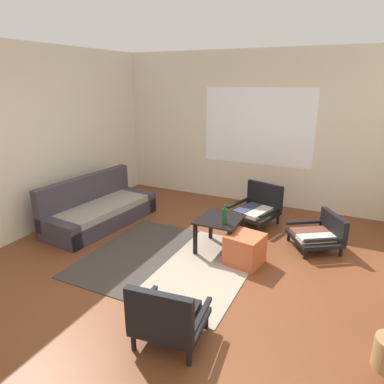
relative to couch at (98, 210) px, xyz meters
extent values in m
plane|color=brown|center=(1.94, -0.93, -0.23)|extent=(7.80, 7.80, 0.00)
cube|color=beige|center=(1.94, 2.13, 1.12)|extent=(5.60, 0.12, 2.70)
cube|color=white|center=(1.94, 2.07, 1.18)|extent=(1.96, 0.01, 1.34)
cube|color=beige|center=(-0.72, -0.63, 1.12)|extent=(0.12, 6.60, 2.70)
cube|color=#38332D|center=(1.08, -0.56, -0.22)|extent=(1.02, 1.92, 0.01)
cube|color=gray|center=(2.10, -0.56, -0.22)|extent=(1.02, 1.92, 0.01)
cube|color=#38333D|center=(0.07, -0.01, -0.11)|extent=(0.93, 1.89, 0.24)
cube|color=gray|center=(0.10, -0.01, 0.06)|extent=(0.81, 1.70, 0.10)
cube|color=#38333D|center=(-0.25, 0.02, 0.21)|extent=(0.32, 1.83, 0.63)
cube|color=#38333D|center=(0.15, 0.81, -0.06)|extent=(0.77, 0.25, 0.34)
cube|color=#38333D|center=(-0.01, -0.83, -0.06)|extent=(0.77, 0.25, 0.34)
cube|color=black|center=(2.06, 0.00, 0.22)|extent=(0.55, 0.60, 0.02)
cube|color=black|center=(1.82, 0.26, -0.01)|extent=(0.04, 0.04, 0.43)
cube|color=black|center=(2.29, 0.26, -0.01)|extent=(0.04, 0.04, 0.43)
cube|color=black|center=(1.82, -0.26, -0.01)|extent=(0.04, 0.04, 0.43)
cube|color=black|center=(2.29, -0.26, -0.01)|extent=(0.04, 0.04, 0.43)
cylinder|color=black|center=(2.42, 0.70, -0.15)|extent=(0.04, 0.04, 0.16)
cylinder|color=black|center=(1.90, 0.86, -0.15)|extent=(0.04, 0.04, 0.16)
cylinder|color=black|center=(2.58, 1.23, -0.15)|extent=(0.04, 0.04, 0.16)
cylinder|color=black|center=(2.06, 1.39, -0.15)|extent=(0.04, 0.04, 0.16)
cube|color=black|center=(2.24, 1.04, -0.05)|extent=(0.78, 0.78, 0.05)
cube|color=beige|center=(2.34, 0.99, 0.01)|extent=(0.36, 0.60, 0.06)
cube|color=#2D3856|center=(2.13, 1.06, 0.01)|extent=(0.36, 0.60, 0.06)
cube|color=black|center=(2.32, 1.31, 0.19)|extent=(0.62, 0.25, 0.41)
cube|color=black|center=(2.52, 0.96, 0.07)|extent=(0.22, 0.61, 0.04)
cube|color=black|center=(1.96, 1.13, 0.07)|extent=(0.22, 0.61, 0.04)
cylinder|color=black|center=(2.02, -1.56, -0.15)|extent=(0.04, 0.04, 0.16)
cylinder|color=black|center=(2.52, -1.51, -0.15)|extent=(0.04, 0.04, 0.16)
cylinder|color=black|center=(2.07, -2.03, -0.15)|extent=(0.04, 0.04, 0.16)
cylinder|color=black|center=(2.57, -1.97, -0.15)|extent=(0.04, 0.04, 0.16)
cube|color=black|center=(2.30, -1.77, -0.04)|extent=(0.64, 0.61, 0.05)
cube|color=silver|center=(2.19, -1.76, 0.01)|extent=(0.24, 0.50, 0.06)
cube|color=black|center=(2.40, -1.74, 0.01)|extent=(0.24, 0.50, 0.06)
cube|color=black|center=(2.32, -2.01, 0.19)|extent=(0.59, 0.13, 0.42)
cube|color=black|center=(2.03, -1.80, 0.07)|extent=(0.10, 0.55, 0.04)
cube|color=black|center=(2.57, -1.74, 0.07)|extent=(0.10, 0.55, 0.04)
cylinder|color=black|center=(3.15, 0.24, -0.16)|extent=(0.04, 0.04, 0.12)
cylinder|color=black|center=(2.86, 0.68, -0.16)|extent=(0.04, 0.04, 0.12)
cylinder|color=black|center=(3.56, 0.51, -0.16)|extent=(0.04, 0.04, 0.12)
cylinder|color=black|center=(3.27, 0.95, -0.16)|extent=(0.04, 0.04, 0.12)
cube|color=black|center=(3.21, 0.59, -0.08)|extent=(0.81, 0.82, 0.05)
cube|color=beige|center=(3.25, 0.49, -0.02)|extent=(0.54, 0.45, 0.06)
cube|color=brown|center=(3.13, 0.67, -0.02)|extent=(0.54, 0.45, 0.06)
cube|color=black|center=(3.42, 0.73, 0.10)|extent=(0.39, 0.55, 0.31)
cube|color=black|center=(3.36, 0.36, 0.04)|extent=(0.50, 0.35, 0.04)
cube|color=black|center=(3.05, 0.83, 0.04)|extent=(0.50, 0.35, 0.04)
cube|color=#BC5633|center=(2.48, -0.21, -0.03)|extent=(0.48, 0.48, 0.38)
cylinder|color=#194723|center=(2.16, -0.12, 0.32)|extent=(0.06, 0.06, 0.19)
cylinder|color=#194723|center=(2.16, -0.12, 0.45)|extent=(0.03, 0.03, 0.06)
camera|label=1|loc=(3.56, -3.96, 1.97)|focal=32.33mm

